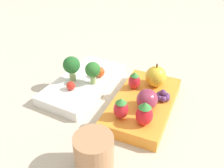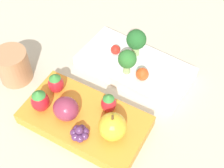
# 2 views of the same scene
# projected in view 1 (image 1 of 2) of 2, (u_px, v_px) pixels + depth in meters

# --- Properties ---
(ground_plane) EXTENTS (4.00, 4.00, 0.00)m
(ground_plane) POSITION_uv_depth(u_px,v_px,m) (110.00, 99.00, 0.57)
(ground_plane) COLOR #BCB29E
(bento_box_savoury) EXTENTS (0.23, 0.12, 0.02)m
(bento_box_savoury) POSITION_uv_depth(u_px,v_px,m) (84.00, 84.00, 0.60)
(bento_box_savoury) COLOR white
(bento_box_savoury) RESTS_ON ground_plane
(bento_box_fruit) EXTENTS (0.23, 0.13, 0.03)m
(bento_box_fruit) POSITION_uv_depth(u_px,v_px,m) (144.00, 103.00, 0.54)
(bento_box_fruit) COLOR orange
(bento_box_fruit) RESTS_ON ground_plane
(broccoli_floret_0) EXTENTS (0.04, 0.04, 0.05)m
(broccoli_floret_0) POSITION_uv_depth(u_px,v_px,m) (93.00, 70.00, 0.57)
(broccoli_floret_0) COLOR #93B770
(broccoli_floret_0) RESTS_ON bento_box_savoury
(broccoli_floret_1) EXTENTS (0.04, 0.04, 0.06)m
(broccoli_floret_1) POSITION_uv_depth(u_px,v_px,m) (71.00, 67.00, 0.57)
(broccoli_floret_1) COLOR #93B770
(broccoli_floret_1) RESTS_ON bento_box_savoury
(cherry_tomato_0) EXTENTS (0.02, 0.02, 0.02)m
(cherry_tomato_0) POSITION_uv_depth(u_px,v_px,m) (71.00, 86.00, 0.56)
(cherry_tomato_0) COLOR red
(cherry_tomato_0) RESTS_ON bento_box_savoury
(cherry_tomato_1) EXTENTS (0.03, 0.03, 0.03)m
(cherry_tomato_1) POSITION_uv_depth(u_px,v_px,m) (100.00, 72.00, 0.60)
(cherry_tomato_1) COLOR #DB4C1E
(cherry_tomato_1) RESTS_ON bento_box_savoury
(apple) EXTENTS (0.05, 0.05, 0.06)m
(apple) POSITION_uv_depth(u_px,v_px,m) (156.00, 76.00, 0.56)
(apple) COLOR gold
(apple) RESTS_ON bento_box_fruit
(strawberry_0) EXTENTS (0.03, 0.03, 0.05)m
(strawberry_0) POSITION_uv_depth(u_px,v_px,m) (144.00, 114.00, 0.45)
(strawberry_0) COLOR red
(strawberry_0) RESTS_ON bento_box_fruit
(strawberry_1) EXTENTS (0.03, 0.03, 0.04)m
(strawberry_1) POSITION_uv_depth(u_px,v_px,m) (134.00, 81.00, 0.55)
(strawberry_1) COLOR red
(strawberry_1) RESTS_ON bento_box_fruit
(strawberry_2) EXTENTS (0.03, 0.03, 0.04)m
(strawberry_2) POSITION_uv_depth(u_px,v_px,m) (121.00, 108.00, 0.47)
(strawberry_2) COLOR red
(strawberry_2) RESTS_ON bento_box_fruit
(plum) EXTENTS (0.05, 0.04, 0.04)m
(plum) POSITION_uv_depth(u_px,v_px,m) (147.00, 99.00, 0.49)
(plum) COLOR #892D47
(plum) RESTS_ON bento_box_fruit
(grape_cluster) EXTENTS (0.03, 0.03, 0.02)m
(grape_cluster) POSITION_uv_depth(u_px,v_px,m) (163.00, 96.00, 0.52)
(grape_cluster) COLOR #562D5B
(grape_cluster) RESTS_ON bento_box_fruit
(drinking_cup) EXTENTS (0.06, 0.06, 0.07)m
(drinking_cup) POSITION_uv_depth(u_px,v_px,m) (94.00, 153.00, 0.39)
(drinking_cup) COLOR tan
(drinking_cup) RESTS_ON ground_plane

